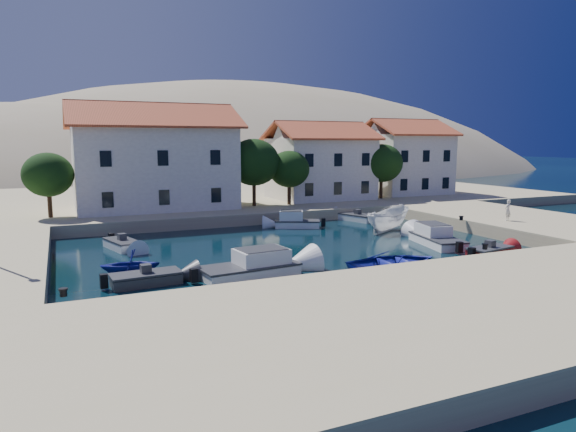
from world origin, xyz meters
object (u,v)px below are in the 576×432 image
object	(u,v)px
building_left	(154,155)
building_mid	(320,160)
boat_east	(388,231)
building_right	(404,156)
cabin_cruiser_east	(437,238)
cabin_cruiser_south	(249,267)
pedestrian	(508,210)
rowboat_south	(394,270)

from	to	relation	value
building_left	building_mid	size ratio (longest dim) A/B	1.40
building_left	building_mid	world-z (taller)	building_left
building_left	boat_east	xyz separation A→B (m)	(15.77, -15.12, -5.94)
building_right	cabin_cruiser_east	xyz separation A→B (m)	(-14.38, -23.22, -5.00)
building_mid	cabin_cruiser_east	bearing A→B (deg)	-96.10
building_mid	building_right	bearing A→B (deg)	4.76
cabin_cruiser_south	pedestrian	bearing A→B (deg)	4.00
building_mid	rowboat_south	distance (m)	28.86
cabin_cruiser_south	boat_east	distance (m)	17.25
cabin_cruiser_south	cabin_cruiser_east	size ratio (longest dim) A/B	1.04
building_mid	cabin_cruiser_east	distance (m)	22.85
rowboat_south	cabin_cruiser_east	distance (m)	8.32
building_mid	boat_east	distance (m)	17.09
pedestrian	building_left	bearing A→B (deg)	-60.35
building_right	cabin_cruiser_east	distance (m)	27.76
building_right	rowboat_south	bearing A→B (deg)	-127.42
building_right	boat_east	xyz separation A→B (m)	(-14.23, -17.12, -5.47)
cabin_cruiser_south	cabin_cruiser_east	world-z (taller)	same
building_mid	cabin_cruiser_south	xyz separation A→B (m)	(-17.16, -24.74, -4.75)
building_left	rowboat_south	world-z (taller)	building_left
cabin_cruiser_south	building_left	bearing A→B (deg)	85.98
cabin_cruiser_south	building_right	bearing A→B (deg)	35.40
cabin_cruiser_east	rowboat_south	bearing A→B (deg)	136.03
boat_east	building_left	bearing A→B (deg)	18.84
building_left	pedestrian	world-z (taller)	building_left
building_mid	pedestrian	bearing A→B (deg)	-74.25
building_left	cabin_cruiser_east	size ratio (longest dim) A/B	2.76
building_left	building_mid	bearing A→B (deg)	3.18
rowboat_south	building_right	bearing A→B (deg)	-37.35
building_left	building_mid	distance (m)	18.04
building_mid	rowboat_south	world-z (taller)	building_mid
building_mid	pedestrian	world-z (taller)	building_mid
cabin_cruiser_east	boat_east	xyz separation A→B (m)	(0.14, 6.10, -0.48)
rowboat_south	pedestrian	size ratio (longest dim) A/B	3.23
building_left	pedestrian	distance (m)	31.17
building_left	pedestrian	xyz separation A→B (m)	(23.83, -19.67, -4.10)
building_right	boat_east	world-z (taller)	building_right
cabin_cruiser_east	pedestrian	bearing A→B (deg)	-66.91
building_mid	building_right	size ratio (longest dim) A/B	1.11
building_right	pedestrian	bearing A→B (deg)	-105.89
building_mid	cabin_cruiser_south	bearing A→B (deg)	-124.75
building_right	cabin_cruiser_south	size ratio (longest dim) A/B	1.71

